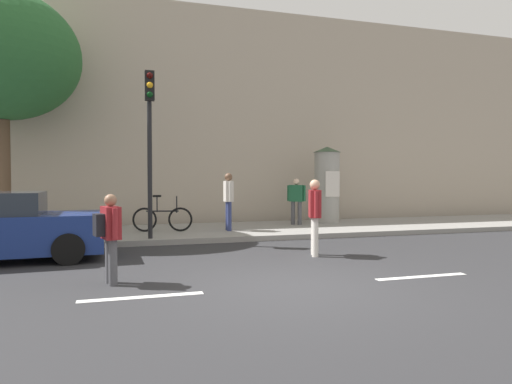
# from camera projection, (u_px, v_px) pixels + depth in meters

# --- Properties ---
(ground_plane) EXTENTS (80.00, 80.00, 0.00)m
(ground_plane) POSITION_uv_depth(u_px,v_px,m) (295.00, 286.00, 7.20)
(ground_plane) COLOR #2B2B2D
(sidewalk_curb) EXTENTS (36.00, 4.00, 0.15)m
(sidewalk_curb) POSITION_uv_depth(u_px,v_px,m) (213.00, 231.00, 13.91)
(sidewalk_curb) COLOR gray
(sidewalk_curb) RESTS_ON ground_plane
(lane_markings) EXTENTS (25.80, 0.16, 0.01)m
(lane_markings) POSITION_uv_depth(u_px,v_px,m) (295.00, 286.00, 7.20)
(lane_markings) COLOR silver
(lane_markings) RESTS_ON ground_plane
(building_backdrop) EXTENTS (36.00, 5.00, 8.05)m
(building_backdrop) POSITION_uv_depth(u_px,v_px,m) (190.00, 123.00, 18.58)
(building_backdrop) COLOR #B7A893
(building_backdrop) RESTS_ON ground_plane
(traffic_light) EXTENTS (0.24, 0.45, 4.34)m
(traffic_light) POSITION_uv_depth(u_px,v_px,m) (150.00, 127.00, 11.57)
(traffic_light) COLOR black
(traffic_light) RESTS_ON sidewalk_curb
(poster_column) EXTENTS (0.99, 0.99, 2.72)m
(poster_column) POSITION_uv_depth(u_px,v_px,m) (327.00, 184.00, 16.08)
(poster_column) COLOR #9E9B93
(poster_column) RESTS_ON sidewalk_curb
(street_tree) EXTENTS (4.29, 4.29, 6.91)m
(street_tree) POSITION_uv_depth(u_px,v_px,m) (2.00, 56.00, 12.65)
(street_tree) COLOR brown
(street_tree) RESTS_ON sidewalk_curb
(pedestrian_with_backpack) EXTENTS (0.38, 0.64, 1.71)m
(pedestrian_with_backpack) POSITION_uv_depth(u_px,v_px,m) (315.00, 211.00, 9.97)
(pedestrian_with_backpack) COLOR silver
(pedestrian_with_backpack) RESTS_ON ground_plane
(pedestrian_in_dark_shirt) EXTENTS (0.46, 0.60, 1.48)m
(pedestrian_in_dark_shirt) POSITION_uv_depth(u_px,v_px,m) (109.00, 231.00, 7.29)
(pedestrian_in_dark_shirt) COLOR #4C4C51
(pedestrian_in_dark_shirt) RESTS_ON ground_plane
(pedestrian_with_bag) EXTENTS (0.54, 0.48, 1.57)m
(pedestrian_with_bag) POSITION_uv_depth(u_px,v_px,m) (296.00, 198.00, 15.20)
(pedestrian_with_bag) COLOR #4C4C51
(pedestrian_with_bag) RESTS_ON sidewalk_curb
(pedestrian_tallest) EXTENTS (0.24, 0.58, 1.74)m
(pedestrian_tallest) POSITION_uv_depth(u_px,v_px,m) (229.00, 197.00, 13.51)
(pedestrian_tallest) COLOR navy
(pedestrian_tallest) RESTS_ON sidewalk_curb
(bicycle_leaning) EXTENTS (1.74, 0.43, 1.09)m
(bicycle_leaning) POSITION_uv_depth(u_px,v_px,m) (162.00, 219.00, 13.26)
(bicycle_leaning) COLOR black
(bicycle_leaning) RESTS_ON sidewalk_curb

